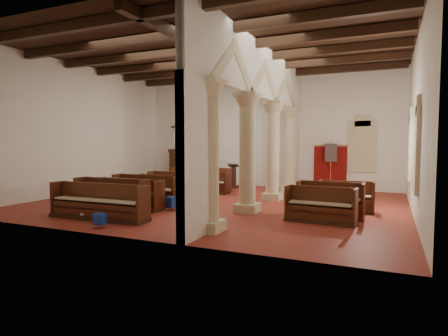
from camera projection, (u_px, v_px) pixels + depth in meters
floor at (218, 202)px, 15.00m from camera, size 14.00×14.00×0.00m
ceiling at (218, 50)px, 14.58m from camera, size 14.00×14.00×0.00m
wall_back at (265, 131)px, 20.26m from camera, size 14.00×0.02×6.00m
wall_front at (117, 119)px, 9.31m from camera, size 14.00×0.02×6.00m
wall_left at (83, 130)px, 17.62m from camera, size 0.02×12.00×6.00m
wall_right at (417, 124)px, 11.95m from camera, size 0.02×12.00×6.00m
ceiling_beams at (218, 55)px, 14.59m from camera, size 13.80×11.80×0.30m
arcade at (262, 111)px, 14.02m from camera, size 0.90×11.90×6.00m
window_right_a at (418, 150)px, 10.65m from camera, size 0.03×1.00×2.20m
window_right_b at (411, 148)px, 14.30m from camera, size 0.03×1.00×2.20m
window_back at (362, 146)px, 18.27m from camera, size 1.00×0.03×2.20m
pipe_organ at (188, 160)px, 21.73m from camera, size 2.10×0.85×4.40m
lectern at (234, 178)px, 19.69m from camera, size 0.57×0.58×1.30m
dossal_curtain at (330, 167)px, 18.90m from camera, size 1.80×0.07×2.17m
processional_banner at (330, 174)px, 18.43m from camera, size 0.56×0.71×2.53m
hymnal_box_a at (100, 219)px, 10.54m from camera, size 0.35×0.30×0.31m
hymnal_box_b at (171, 202)px, 13.34m from camera, size 0.45×0.41×0.37m
hymnal_box_c at (172, 195)px, 15.17m from camera, size 0.37×0.32×0.33m
tube_heater_a at (96, 215)px, 11.57m from camera, size 1.10×0.22×0.11m
tube_heater_b at (111, 205)px, 13.50m from camera, size 0.95×0.35×0.10m
nave_pew_0 at (99, 207)px, 11.75m from camera, size 3.46×0.81×1.12m
nave_pew_1 at (111, 200)px, 13.08m from camera, size 2.91×0.80×1.14m
nave_pew_2 at (128, 199)px, 13.60m from camera, size 2.88×0.89×1.08m
nave_pew_3 at (146, 194)px, 14.60m from camera, size 2.89×0.80×1.12m
nave_pew_4 at (163, 194)px, 14.93m from camera, size 3.11×0.88×1.06m
nave_pew_5 at (166, 190)px, 16.15m from camera, size 2.87×0.73×0.99m
nave_pew_6 at (176, 188)px, 16.87m from camera, size 2.76×0.84×1.06m
nave_pew_7 at (200, 186)px, 17.82m from camera, size 2.84×0.72×1.00m
nave_pew_8 at (200, 183)px, 18.71m from camera, size 3.14×0.95×1.14m
aisle_pew_0 at (320, 210)px, 11.26m from camera, size 2.12×0.85×1.07m
aisle_pew_1 at (330, 205)px, 12.02m from camera, size 2.08×0.77×1.14m
aisle_pew_2 at (346, 201)px, 12.96m from camera, size 1.87×0.82×1.07m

